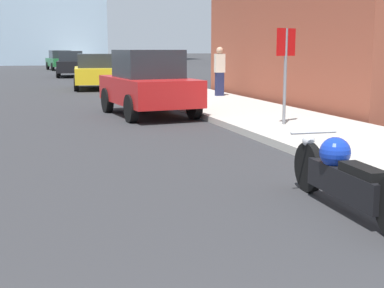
# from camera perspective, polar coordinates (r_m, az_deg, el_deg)

# --- Properties ---
(sidewalk) EXTENTS (3.08, 240.00, 0.15)m
(sidewalk) POSITION_cam_1_polar(r_m,az_deg,el_deg) (41.15, -9.19, 7.56)
(sidewalk) COLOR #B2ADA3
(sidewalk) RESTS_ON ground_plane
(brick_storefront) EXTENTS (8.68, 11.17, 6.77)m
(brick_storefront) POSITION_cam_1_polar(r_m,az_deg,el_deg) (20.28, 19.69, 13.95)
(brick_storefront) COLOR brown
(brick_storefront) RESTS_ON ground_plane
(motorcycle) EXTENTS (0.62, 2.53, 0.82)m
(motorcycle) POSITION_cam_1_polar(r_m,az_deg,el_deg) (6.31, 15.94, -3.34)
(motorcycle) COLOR black
(motorcycle) RESTS_ON ground_plane
(parked_car_red) EXTENTS (2.22, 4.00, 1.81)m
(parked_car_red) POSITION_cam_1_polar(r_m,az_deg,el_deg) (14.85, -4.70, 6.47)
(parked_car_red) COLOR red
(parked_car_red) RESTS_ON ground_plane
(parked_car_yellow) EXTENTS (2.25, 4.08, 1.61)m
(parked_car_yellow) POSITION_cam_1_polar(r_m,az_deg,el_deg) (25.15, -10.26, 7.61)
(parked_car_yellow) COLOR gold
(parked_car_yellow) RESTS_ON ground_plane
(parked_car_black) EXTENTS (2.18, 4.68, 1.69)m
(parked_car_black) POSITION_cam_1_polar(r_m,az_deg,el_deg) (36.59, -12.78, 8.33)
(parked_car_black) COLOR black
(parked_car_black) RESTS_ON ground_plane
(parked_car_green) EXTENTS (2.26, 4.69, 1.69)m
(parked_car_green) POSITION_cam_1_polar(r_m,az_deg,el_deg) (48.25, -13.90, 8.67)
(parked_car_green) COLOR #1E6B33
(parked_car_green) RESTS_ON ground_plane
(stop_sign) EXTENTS (0.57, 0.26, 2.13)m
(stop_sign) POSITION_cam_1_polar(r_m,az_deg,el_deg) (12.18, 9.95, 8.89)
(stop_sign) COLOR slate
(stop_sign) RESTS_ON sidewalk
(pedestrian) EXTENTS (0.36, 0.24, 1.75)m
(pedestrian) POSITION_cam_1_polar(r_m,az_deg,el_deg) (19.47, 2.96, 7.82)
(pedestrian) COLOR #1E2347
(pedestrian) RESTS_ON sidewalk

